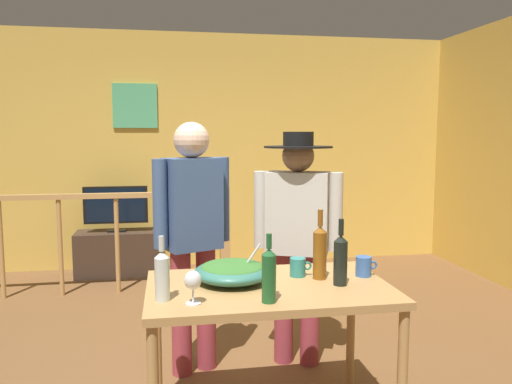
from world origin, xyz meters
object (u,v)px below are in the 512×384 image
(framed_picture, at_px, (135,106))
(wine_bottle_clear, at_px, (162,275))
(mug_blue, at_px, (364,266))
(person_standing_left, at_px, (193,228))
(flat_screen_tv, at_px, (116,206))
(mug_teal, at_px, (298,267))
(serving_table, at_px, (269,301))
(wine_bottle_dark, at_px, (340,259))
(wine_glass, at_px, (193,281))
(person_standing_right, at_px, (297,228))
(stair_railing, at_px, (111,228))
(salad_bowl, at_px, (232,271))
(wine_bottle_amber, at_px, (320,251))
(tv_console, at_px, (118,253))
(wine_bottle_green, at_px, (269,274))

(framed_picture, relative_size, wine_bottle_clear, 1.64)
(mug_blue, height_order, person_standing_left, person_standing_left)
(flat_screen_tv, distance_m, mug_teal, 3.34)
(serving_table, height_order, wine_bottle_dark, wine_bottle_dark)
(framed_picture, xyz_separation_m, flat_screen_tv, (-0.22, -0.32, -1.11))
(framed_picture, height_order, wine_glass, framed_picture)
(mug_teal, height_order, person_standing_right, person_standing_right)
(mug_teal, bearing_deg, wine_bottle_clear, -158.31)
(stair_railing, xyz_separation_m, wine_bottle_clear, (0.53, -2.74, 0.27))
(salad_bowl, height_order, wine_bottle_amber, wine_bottle_amber)
(flat_screen_tv, xyz_separation_m, salad_bowl, (0.90, -3.13, 0.07))
(wine_bottle_dark, bearing_deg, mug_blue, 36.57)
(serving_table, relative_size, wine_bottle_amber, 3.31)
(framed_picture, bearing_deg, flat_screen_tv, -123.86)
(stair_railing, height_order, tv_console, stair_railing)
(wine_glass, height_order, mug_blue, wine_glass)
(mug_teal, bearing_deg, mug_blue, -9.46)
(flat_screen_tv, height_order, person_standing_right, person_standing_right)
(wine_bottle_green, distance_m, person_standing_left, 1.07)
(wine_bottle_amber, bearing_deg, person_standing_left, 132.42)
(stair_railing, bearing_deg, flat_screen_tv, 91.21)
(salad_bowl, xyz_separation_m, person_standing_right, (0.53, 0.68, 0.08))
(framed_picture, bearing_deg, stair_railing, -101.87)
(flat_screen_tv, xyz_separation_m, wine_bottle_green, (1.03, -3.48, 0.15))
(wine_glass, bearing_deg, mug_blue, 17.75)
(wine_bottle_amber, height_order, wine_bottle_clear, wine_bottle_amber)
(tv_console, height_order, wine_bottle_clear, wine_bottle_clear)
(person_standing_right, bearing_deg, mug_blue, 127.94)
(framed_picture, xyz_separation_m, wine_bottle_dark, (1.22, -3.60, -0.95))
(wine_bottle_amber, relative_size, wine_bottle_green, 1.16)
(tv_console, xyz_separation_m, wine_bottle_clear, (0.54, -3.41, 0.68))
(wine_glass, height_order, wine_bottle_amber, wine_bottle_amber)
(flat_screen_tv, bearing_deg, wine_bottle_amber, -66.53)
(framed_picture, xyz_separation_m, wine_bottle_clear, (0.33, -3.70, -0.97))
(wine_bottle_clear, bearing_deg, flat_screen_tv, 99.11)
(mug_blue, relative_size, person_standing_right, 0.08)
(person_standing_left, bearing_deg, person_standing_right, 157.73)
(wine_bottle_amber, xyz_separation_m, wine_bottle_clear, (-0.83, -0.22, -0.03))
(wine_bottle_clear, bearing_deg, salad_bowl, 34.01)
(framed_picture, relative_size, mug_blue, 4.13)
(wine_bottle_dark, relative_size, wine_bottle_amber, 0.92)
(flat_screen_tv, height_order, person_standing_left, person_standing_left)
(wine_bottle_green, bearing_deg, wine_bottle_clear, 167.60)
(salad_bowl, xyz_separation_m, mug_teal, (0.37, 0.05, -0.01))
(framed_picture, height_order, wine_bottle_clear, framed_picture)
(wine_glass, xyz_separation_m, person_standing_left, (0.05, 1.00, 0.06))
(framed_picture, relative_size, wine_bottle_amber, 1.34)
(tv_console, xyz_separation_m, serving_table, (1.08, -3.25, 0.47))
(framed_picture, xyz_separation_m, mug_blue, (1.41, -3.47, -1.04))
(person_standing_right, bearing_deg, wine_glass, 75.36)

